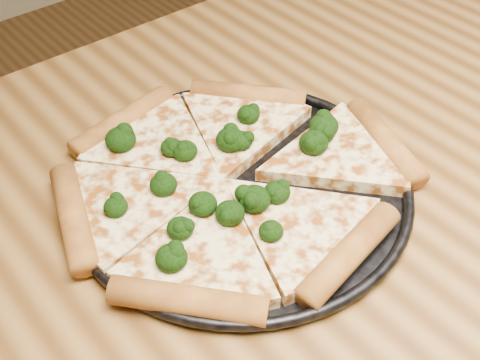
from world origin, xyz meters
TOP-DOWN VIEW (x-y plane):
  - dining_table at (0.00, 0.00)m, footprint 1.20×0.90m
  - pizza_pan at (-0.07, 0.11)m, footprint 0.33×0.33m
  - pizza at (-0.08, 0.12)m, footprint 0.37×0.33m
  - broccoli_florets at (-0.08, 0.12)m, footprint 0.25×0.21m

SIDE VIEW (x-z plane):
  - dining_table at x=0.00m, z-range 0.28..1.03m
  - pizza_pan at x=-0.07m, z-range 0.75..0.77m
  - pizza at x=-0.08m, z-range 0.75..0.78m
  - broccoli_florets at x=-0.08m, z-range 0.77..0.79m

